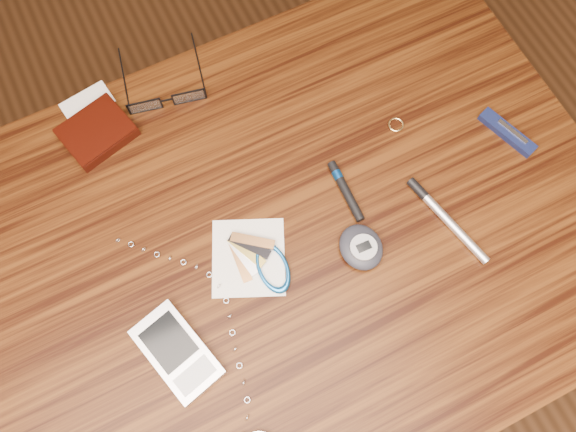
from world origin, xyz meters
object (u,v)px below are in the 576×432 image
eyeglasses (166,98)px  pedometer (361,247)px  wallet_and_card (97,131)px  silver_pen (441,214)px  pda_phone (177,352)px  pocket_knife (507,132)px  notepad_keys (260,261)px  desk (273,263)px

eyeglasses → pedometer: (0.15, -0.34, 0.00)m
wallet_and_card → silver_pen: size_ratio=0.91×
pda_phone → pocket_knife: (0.57, 0.08, -0.00)m
pda_phone → silver_pen: pda_phone is taller
eyeglasses → pda_phone: size_ratio=1.07×
wallet_and_card → pda_phone: wallet_and_card is taller
notepad_keys → silver_pen: bearing=-11.1°
pedometer → silver_pen: pedometer is taller
pda_phone → pedometer: pedometer is taller
pda_phone → notepad_keys: pda_phone is taller
eyeglasses → pocket_knife: eyeglasses is taller
eyeglasses → pda_phone: (-0.13, -0.36, -0.00)m
notepad_keys → wallet_and_card: bearing=114.9°
pedometer → pda_phone: bearing=-176.5°
pda_phone → silver_pen: size_ratio=0.88×
eyeglasses → pocket_knife: 0.52m
wallet_and_card → notepad_keys: 0.32m
wallet_and_card → pedometer: pedometer is taller
pda_phone → pocket_knife: size_ratio=1.41×
desk → pedometer: (0.11, -0.06, 0.11)m
pedometer → silver_pen: 0.13m
wallet_and_card → pda_phone: 0.35m
eyeglasses → pedometer: size_ratio=2.06×
desk → notepad_keys: size_ratio=6.95×
pedometer → eyeglasses: bearing=114.1°
desk → wallet_and_card: 0.33m
wallet_and_card → silver_pen: wallet_and_card is taller
desk → pda_phone: bearing=-155.4°
desk → silver_pen: silver_pen is taller
pda_phone → pedometer: size_ratio=1.92×
wallet_and_card → pda_phone: (-0.02, -0.35, -0.00)m
eyeglasses → silver_pen: 0.44m
pocket_knife → desk: bearing=179.8°
wallet_and_card → pocket_knife: (0.55, -0.27, -0.00)m
pocket_knife → pda_phone: bearing=-172.1°
wallet_and_card → notepad_keys: size_ratio=0.98×
pedometer → notepad_keys: 0.14m
desk → silver_pen: (0.24, -0.07, 0.11)m
wallet_and_card → desk: bearing=-59.8°
pda_phone → pocket_knife: 0.57m
pda_phone → notepad_keys: size_ratio=0.95×
desk → eyeglasses: bearing=98.7°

